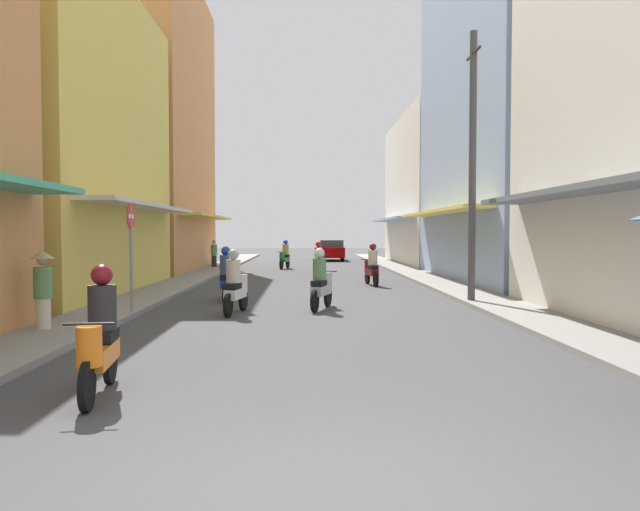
% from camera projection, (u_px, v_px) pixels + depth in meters
% --- Properties ---
extents(ground_plane, '(105.81, 105.81, 0.00)m').
position_uv_depth(ground_plane, '(310.00, 281.00, 24.43)').
color(ground_plane, '#424244').
extents(sidewalk_left, '(1.60, 56.10, 0.12)m').
position_uv_depth(sidewalk_left, '(188.00, 280.00, 24.31)').
color(sidewalk_left, gray).
rests_on(sidewalk_left, ground).
extents(sidewalk_right, '(1.60, 56.10, 0.12)m').
position_uv_depth(sidewalk_right, '(431.00, 280.00, 24.55)').
color(sidewalk_right, gray).
rests_on(sidewalk_right, ground).
extents(building_left_mid, '(7.05, 11.02, 9.74)m').
position_uv_depth(building_left_mid, '(34.00, 141.00, 19.00)').
color(building_left_mid, '#EFD159').
rests_on(building_left_mid, ground).
extents(building_left_far, '(7.05, 11.88, 14.84)m').
position_uv_depth(building_left_far, '(139.00, 127.00, 31.07)').
color(building_left_far, '#D88C4C').
rests_on(building_left_far, ground).
extents(building_right_mid, '(7.05, 13.02, 17.69)m').
position_uv_depth(building_right_mid, '(527.00, 62.00, 24.24)').
color(building_right_mid, '#8CA5CC').
rests_on(building_right_mid, ground).
extents(building_right_far, '(7.05, 13.24, 9.12)m').
position_uv_depth(building_right_far, '(447.00, 191.00, 37.85)').
color(building_right_far, silver).
rests_on(building_right_far, ground).
extents(motorbike_maroon, '(0.56, 1.80, 1.58)m').
position_uv_depth(motorbike_maroon, '(372.00, 267.00, 22.50)').
color(motorbike_maroon, black).
rests_on(motorbike_maroon, ground).
extents(motorbike_blue, '(0.55, 1.81, 1.58)m').
position_uv_depth(motorbike_blue, '(226.00, 276.00, 17.49)').
color(motorbike_blue, black).
rests_on(motorbike_blue, ground).
extents(motorbike_orange, '(0.55, 1.81, 1.58)m').
position_uv_depth(motorbike_orange, '(100.00, 338.00, 7.26)').
color(motorbike_orange, black).
rests_on(motorbike_orange, ground).
extents(motorbike_black, '(0.64, 1.78, 1.58)m').
position_uv_depth(motorbike_black, '(319.00, 261.00, 27.26)').
color(motorbike_black, black).
rests_on(motorbike_black, ground).
extents(motorbike_green, '(0.66, 1.77, 1.58)m').
position_uv_depth(motorbike_green, '(285.00, 256.00, 33.00)').
color(motorbike_green, black).
rests_on(motorbike_green, ground).
extents(motorbike_silver, '(0.72, 1.75, 1.58)m').
position_uv_depth(motorbike_silver, '(321.00, 282.00, 15.43)').
color(motorbike_silver, black).
rests_on(motorbike_silver, ground).
extents(motorbike_white, '(0.60, 1.79, 1.58)m').
position_uv_depth(motorbike_white, '(236.00, 285.00, 14.57)').
color(motorbike_white, black).
rests_on(motorbike_white, ground).
extents(parked_car, '(1.87, 4.15, 1.45)m').
position_uv_depth(parked_car, '(332.00, 250.00, 42.81)').
color(parked_car, '#8C0000').
rests_on(parked_car, ground).
extents(pedestrian_crossing, '(0.34, 0.34, 1.58)m').
position_uv_depth(pedestrian_crossing, '(214.00, 254.00, 32.78)').
color(pedestrian_crossing, '#262628').
rests_on(pedestrian_crossing, ground).
extents(pedestrian_far, '(0.44, 0.44, 1.63)m').
position_uv_depth(pedestrian_far, '(43.00, 287.00, 11.60)').
color(pedestrian_far, beige).
rests_on(pedestrian_far, ground).
extents(utility_pole, '(0.20, 1.20, 7.41)m').
position_uv_depth(utility_pole, '(472.00, 166.00, 16.45)').
color(utility_pole, '#4C4C4F').
rests_on(utility_pole, ground).
extents(street_sign_no_entry, '(0.07, 0.60, 2.65)m').
position_uv_depth(street_sign_no_entry, '(131.00, 243.00, 14.13)').
color(street_sign_no_entry, gray).
rests_on(street_sign_no_entry, ground).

